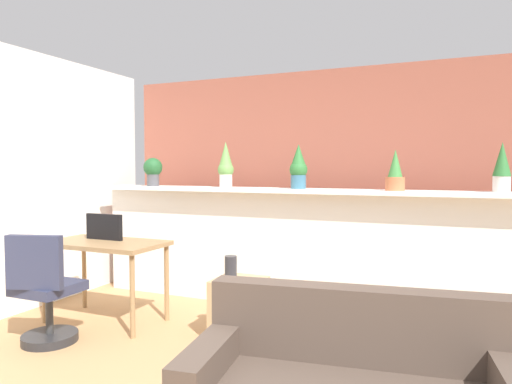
% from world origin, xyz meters
% --- Properties ---
extents(divider_wall, '(4.68, 0.16, 1.18)m').
position_xyz_m(divider_wall, '(0.00, 2.00, 0.59)').
color(divider_wall, white).
rests_on(divider_wall, ground).
extents(plant_shelf, '(4.68, 0.39, 0.04)m').
position_xyz_m(plant_shelf, '(0.00, 1.96, 1.20)').
color(plant_shelf, white).
rests_on(plant_shelf, divider_wall).
extents(brick_wall_behind, '(4.68, 0.10, 2.50)m').
position_xyz_m(brick_wall_behind, '(0.00, 2.60, 1.25)').
color(brick_wall_behind, '#9E5442').
rests_on(brick_wall_behind, ground).
extents(potted_plant_0, '(0.21, 0.21, 0.32)m').
position_xyz_m(potted_plant_0, '(-1.77, 1.93, 1.41)').
color(potted_plant_0, '#4C4C51').
rests_on(potted_plant_0, plant_shelf).
extents(potted_plant_1, '(0.17, 0.17, 0.48)m').
position_xyz_m(potted_plant_1, '(-0.86, 1.97, 1.46)').
color(potted_plant_1, silver).
rests_on(potted_plant_1, plant_shelf).
extents(potted_plant_2, '(0.18, 0.18, 0.44)m').
position_xyz_m(potted_plant_2, '(-0.05, 1.95, 1.44)').
color(potted_plant_2, '#386B84').
rests_on(potted_plant_2, plant_shelf).
extents(potted_plant_3, '(0.17, 0.17, 0.37)m').
position_xyz_m(potted_plant_3, '(0.88, 1.92, 1.38)').
color(potted_plant_3, '#C66B42').
rests_on(potted_plant_3, plant_shelf).
extents(potted_plant_4, '(0.15, 0.15, 0.42)m').
position_xyz_m(potted_plant_4, '(1.73, 1.97, 1.44)').
color(potted_plant_4, silver).
rests_on(potted_plant_4, plant_shelf).
extents(desk, '(1.10, 0.60, 0.75)m').
position_xyz_m(desk, '(-1.59, 0.93, 0.67)').
color(desk, '#99754C').
rests_on(desk, ground).
extents(tv_monitor, '(0.40, 0.04, 0.24)m').
position_xyz_m(tv_monitor, '(-1.67, 1.01, 0.87)').
color(tv_monitor, black).
rests_on(tv_monitor, desk).
extents(office_chair, '(0.50, 0.50, 0.91)m').
position_xyz_m(office_chair, '(-1.64, 0.29, 0.39)').
color(office_chair, '#262628').
rests_on(office_chair, ground).
extents(side_cube_shelf, '(0.40, 0.41, 0.50)m').
position_xyz_m(side_cube_shelf, '(-0.27, 1.04, 0.25)').
color(side_cube_shelf, tan).
rests_on(side_cube_shelf, ground).
extents(vase_on_shelf, '(0.10, 0.10, 0.20)m').
position_xyz_m(vase_on_shelf, '(-0.33, 1.01, 0.60)').
color(vase_on_shelf, '#2D2D33').
rests_on(vase_on_shelf, side_cube_shelf).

